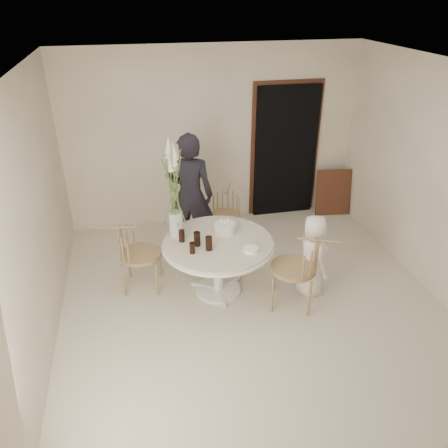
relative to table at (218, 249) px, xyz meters
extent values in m
plane|color=beige|center=(0.35, -0.25, -0.62)|extent=(4.50, 4.50, 0.00)
plane|color=silver|center=(0.35, -0.25, 2.08)|extent=(4.50, 4.50, 0.00)
plane|color=#F2E3CA|center=(0.35, 2.00, 0.73)|extent=(4.50, 0.00, 4.50)
plane|color=#F2E3CA|center=(0.35, -2.50, 0.73)|extent=(4.50, 0.00, 4.50)
plane|color=#F2E3CA|center=(-1.90, -0.25, 0.73)|extent=(0.00, 4.50, 4.50)
plane|color=#F2E3CA|center=(2.60, -0.25, 0.73)|extent=(0.00, 4.50, 4.50)
cube|color=black|center=(1.50, 1.94, 0.43)|extent=(1.00, 0.10, 2.10)
cube|color=#4E2B1A|center=(1.50, 1.98, 0.49)|extent=(1.12, 0.03, 2.22)
cylinder|color=white|center=(0.00, 0.00, -0.60)|extent=(0.56, 0.56, 0.04)
cylinder|color=white|center=(0.00, 0.00, -0.27)|extent=(0.12, 0.12, 0.65)
cylinder|color=white|center=(0.00, 0.00, 0.07)|extent=(1.33, 1.33, 0.03)
cylinder|color=beige|center=(0.00, 0.00, 0.09)|extent=(1.30, 1.30, 0.04)
cube|color=#4E2B1A|center=(2.30, 1.70, -0.24)|extent=(0.59, 0.24, 0.76)
cylinder|color=#A08B57|center=(0.12, 1.10, -0.42)|extent=(0.03, 0.03, 0.40)
cylinder|color=#A08B57|center=(0.45, 0.96, -0.42)|extent=(0.03, 0.03, 0.40)
cylinder|color=#A08B57|center=(0.26, 1.43, -0.42)|extent=(0.03, 0.03, 0.40)
cylinder|color=#A08B57|center=(0.59, 1.29, -0.42)|extent=(0.03, 0.03, 0.40)
cylinder|color=#A08B57|center=(0.35, 1.20, -0.20)|extent=(0.44, 0.44, 0.04)
cylinder|color=#A08B57|center=(0.69, -0.13, -0.38)|extent=(0.03, 0.03, 0.48)
cylinder|color=#A08B57|center=(0.53, -0.52, -0.38)|extent=(0.03, 0.03, 0.48)
cylinder|color=#A08B57|center=(1.08, -0.29, -0.38)|extent=(0.03, 0.03, 0.48)
cylinder|color=#A08B57|center=(0.92, -0.68, -0.38)|extent=(0.03, 0.03, 0.48)
cylinder|color=#A08B57|center=(0.81, -0.41, -0.12)|extent=(0.53, 0.53, 0.05)
cylinder|color=#A08B57|center=(-0.75, 0.08, -0.39)|extent=(0.03, 0.03, 0.45)
cylinder|color=#A08B57|center=(-0.68, 0.47, -0.39)|extent=(0.03, 0.03, 0.45)
cylinder|color=#A08B57|center=(-1.15, 0.15, -0.39)|extent=(0.03, 0.03, 0.45)
cylinder|color=#A08B57|center=(-1.07, 0.55, -0.39)|extent=(0.03, 0.03, 0.45)
cylinder|color=#A08B57|center=(-0.91, 0.31, -0.14)|extent=(0.50, 0.50, 0.05)
imported|color=black|center=(-0.17, 1.04, 0.26)|extent=(0.73, 0.58, 1.75)
imported|color=white|center=(1.10, -0.25, -0.09)|extent=(0.39, 0.55, 1.06)
cylinder|color=white|center=(0.12, 0.18, 0.18)|extent=(0.26, 0.26, 0.12)
cylinder|color=beige|center=(0.12, 0.18, 0.26)|extent=(0.01, 0.01, 0.05)
cylinder|color=beige|center=(0.17, 0.21, 0.26)|extent=(0.01, 0.01, 0.05)
cylinder|color=beige|center=(0.08, 0.20, 0.26)|extent=(0.01, 0.01, 0.05)
cylinder|color=black|center=(-0.34, -0.20, 0.18)|extent=(0.08, 0.08, 0.13)
cylinder|color=black|center=(-0.14, -0.17, 0.20)|extent=(0.09, 0.09, 0.17)
cylinder|color=black|center=(-0.42, 0.08, 0.19)|extent=(0.07, 0.07, 0.15)
cylinder|color=black|center=(-0.26, -0.04, 0.20)|extent=(0.09, 0.09, 0.17)
cylinder|color=white|center=(0.32, -0.30, 0.14)|extent=(0.20, 0.20, 0.04)
cylinder|color=silver|center=(-0.46, 0.24, 0.27)|extent=(0.17, 0.17, 0.31)
cylinder|color=#4B692D|center=(-0.43, 0.25, 0.66)|extent=(0.01, 0.01, 0.78)
cone|color=beige|center=(-0.43, 0.25, 1.05)|extent=(0.08, 0.08, 0.20)
cylinder|color=#4B692D|center=(-0.44, 0.27, 0.69)|extent=(0.01, 0.01, 0.85)
cone|color=beige|center=(-0.44, 0.27, 1.12)|extent=(0.08, 0.08, 0.20)
cylinder|color=#4B692D|center=(-0.47, 0.27, 0.73)|extent=(0.01, 0.01, 0.92)
cone|color=beige|center=(-0.47, 0.27, 1.19)|extent=(0.08, 0.08, 0.20)
cylinder|color=#4B692D|center=(-0.49, 0.25, 0.76)|extent=(0.01, 0.01, 0.98)
cone|color=beige|center=(-0.49, 0.25, 1.25)|extent=(0.08, 0.08, 0.20)
cylinder|color=#4B692D|center=(-0.49, 0.22, 0.66)|extent=(0.01, 0.01, 0.78)
cone|color=beige|center=(-0.49, 0.22, 1.05)|extent=(0.08, 0.08, 0.20)
cylinder|color=#4B692D|center=(-0.46, 0.21, 0.69)|extent=(0.01, 0.01, 0.85)
cone|color=beige|center=(-0.46, 0.21, 1.12)|extent=(0.08, 0.08, 0.20)
cylinder|color=#4B692D|center=(-0.44, 0.22, 0.73)|extent=(0.01, 0.01, 0.92)
cone|color=beige|center=(-0.44, 0.22, 1.19)|extent=(0.08, 0.08, 0.20)
camera|label=1|loc=(-0.88, -4.34, 2.76)|focal=35.00mm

